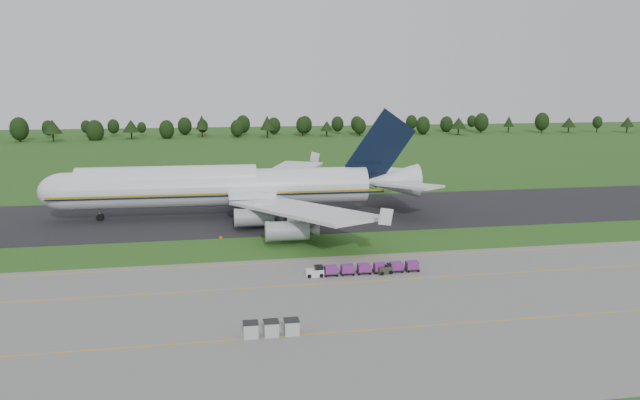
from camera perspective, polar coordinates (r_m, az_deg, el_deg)
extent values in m
plane|color=#244E17|center=(112.96, -2.81, -4.26)|extent=(600.00, 600.00, 0.00)
cube|color=slate|center=(81.00, 0.42, -10.43)|extent=(300.00, 52.00, 0.06)
cube|color=black|center=(139.99, -4.32, -1.29)|extent=(300.00, 40.00, 0.08)
cube|color=orange|center=(92.10, -0.98, -7.74)|extent=(300.00, 0.25, 0.01)
cube|color=orange|center=(75.53, 1.29, -12.03)|extent=(300.00, 0.20, 0.01)
cube|color=orange|center=(103.41, -2.07, -5.65)|extent=(120.00, 0.20, 0.01)
cylinder|color=black|center=(338.92, -25.74, 5.16)|extent=(0.70, 0.70, 4.18)
sphere|color=#1B3211|center=(338.60, -25.80, 5.88)|extent=(8.79, 8.79, 8.79)
cylinder|color=black|center=(333.71, -23.21, 5.26)|extent=(0.70, 0.70, 3.91)
cone|color=#1B3211|center=(333.30, -23.28, 6.19)|extent=(8.99, 8.99, 6.95)
cylinder|color=black|center=(333.81, -19.84, 5.41)|extent=(0.70, 0.70, 2.95)
sphere|color=#1B3211|center=(333.57, -19.88, 5.93)|extent=(8.73, 8.73, 8.73)
cylinder|color=black|center=(334.95, -16.85, 5.66)|extent=(0.70, 0.70, 3.57)
cone|color=#1B3211|center=(334.58, -16.90, 6.51)|extent=(8.70, 8.70, 6.35)
cylinder|color=black|center=(333.52, -13.82, 5.74)|extent=(0.70, 0.70, 3.02)
sphere|color=#1B3211|center=(333.27, -13.84, 6.27)|extent=(7.61, 7.61, 7.61)
cylinder|color=black|center=(336.71, -10.72, 6.02)|extent=(0.70, 0.70, 4.20)
cone|color=#1B3211|center=(336.29, -10.76, 7.00)|extent=(6.55, 6.55, 7.46)
cylinder|color=black|center=(332.86, -7.57, 5.96)|extent=(0.70, 0.70, 3.15)
sphere|color=#1B3211|center=(332.61, -7.58, 6.52)|extent=(6.98, 6.98, 6.98)
cylinder|color=black|center=(329.04, -4.84, 6.05)|extent=(0.70, 0.70, 4.15)
cone|color=#1B3211|center=(328.61, -4.85, 7.05)|extent=(7.34, 7.34, 7.38)
cylinder|color=black|center=(336.58, -1.60, 6.18)|extent=(0.70, 0.70, 3.96)
sphere|color=#1B3211|center=(336.27, -1.61, 6.87)|extent=(6.95, 6.95, 6.95)
cylinder|color=black|center=(336.00, 0.62, 6.09)|extent=(0.70, 0.70, 2.99)
cone|color=#1B3211|center=(335.68, 0.62, 6.80)|extent=(6.98, 6.98, 5.32)
cylinder|color=black|center=(339.17, 3.64, 6.15)|extent=(0.70, 0.70, 3.48)
sphere|color=#1B3211|center=(338.90, 3.65, 6.76)|extent=(6.74, 6.74, 6.74)
cylinder|color=black|center=(350.83, 6.82, 6.24)|extent=(0.70, 0.70, 3.32)
cone|color=#1B3211|center=(350.50, 6.84, 6.99)|extent=(8.64, 8.64, 5.90)
cylinder|color=black|center=(353.08, 9.38, 6.21)|extent=(0.70, 0.70, 3.34)
sphere|color=#1B3211|center=(352.82, 9.40, 6.76)|extent=(7.66, 7.66, 7.66)
cylinder|color=black|center=(353.67, 12.53, 6.11)|extent=(0.70, 0.70, 3.47)
cone|color=#1B3211|center=(353.33, 12.56, 6.89)|extent=(8.93, 8.93, 6.17)
cylinder|color=black|center=(370.52, 14.51, 6.27)|extent=(0.70, 0.70, 3.97)
sphere|color=#1B3211|center=(370.24, 14.54, 6.90)|extent=(8.11, 8.11, 8.11)
cylinder|color=black|center=(377.31, 16.85, 6.18)|extent=(0.70, 0.70, 3.39)
cone|color=#1B3211|center=(376.99, 16.89, 6.89)|extent=(5.93, 5.93, 6.03)
cylinder|color=black|center=(381.65, 19.59, 6.13)|extent=(0.70, 0.70, 4.19)
sphere|color=#1B3211|center=(381.37, 19.63, 6.77)|extent=(7.97, 7.97, 7.97)
cylinder|color=black|center=(388.60, 21.76, 5.98)|extent=(0.70, 0.70, 3.15)
cone|color=#1B3211|center=(388.31, 21.81, 6.63)|extent=(8.04, 8.04, 5.61)
cylinder|color=black|center=(395.74, 23.99, 5.94)|extent=(0.70, 0.70, 3.86)
sphere|color=#1B3211|center=(395.48, 24.03, 6.52)|extent=(5.44, 5.44, 5.44)
cylinder|color=black|center=(402.11, 26.25, 5.79)|extent=(0.70, 0.70, 3.28)
cone|color=#1B3211|center=(401.82, 26.31, 6.43)|extent=(7.42, 7.42, 5.83)
cylinder|color=silver|center=(137.62, -9.09, 1.11)|extent=(64.78, 9.91, 8.02)
cylinder|color=silver|center=(137.88, -13.74, 1.75)|extent=(38.02, 7.36, 6.25)
sphere|color=silver|center=(141.66, -22.26, 0.71)|extent=(8.02, 8.02, 8.02)
cone|color=silver|center=(142.44, 6.55, 1.73)|extent=(12.46, 7.97, 7.61)
cube|color=gold|center=(133.77, -9.09, 0.54)|extent=(71.22, 2.16, 0.39)
cube|color=silver|center=(117.70, -1.81, -0.90)|extent=(25.73, 39.08, 0.61)
cube|color=silver|center=(159.36, -3.65, 2.18)|extent=(27.44, 38.69, 0.61)
cylinder|color=gray|center=(124.68, -6.02, -1.60)|extent=(7.89, 3.79, 3.56)
cylinder|color=gray|center=(113.14, -3.01, -2.84)|extent=(7.89, 3.79, 3.56)
cylinder|color=gray|center=(152.18, -6.53, 0.66)|extent=(7.89, 3.79, 3.56)
cylinder|color=gray|center=(164.50, -4.83, 1.46)|extent=(7.89, 3.79, 3.56)
cube|color=black|center=(140.75, 5.52, 4.72)|extent=(16.25, 1.09, 17.88)
cube|color=silver|center=(134.93, 8.16, 1.33)|extent=(12.59, 15.58, 0.50)
cube|color=silver|center=(150.79, 6.34, 2.37)|extent=(13.12, 15.44, 0.50)
cylinder|color=slate|center=(141.18, -19.47, -1.30)|extent=(0.40, 0.40, 2.45)
cylinder|color=black|center=(141.28, -19.46, -1.50)|extent=(1.48, 1.04, 1.45)
cylinder|color=slate|center=(133.79, -6.17, -1.38)|extent=(0.40, 0.40, 2.45)
cylinder|color=black|center=(133.90, -6.16, -1.59)|extent=(1.48, 1.04, 1.45)
cylinder|color=slate|center=(143.60, -6.35, -0.54)|extent=(0.40, 0.40, 2.45)
cylinder|color=black|center=(143.70, -6.35, -0.73)|extent=(1.48, 1.04, 1.45)
cube|color=silver|center=(95.61, -0.49, -6.68)|extent=(2.71, 1.46, 1.14)
cylinder|color=black|center=(94.85, -0.98, -6.99)|extent=(0.62, 0.23, 0.62)
cube|color=black|center=(96.11, 0.98, -6.71)|extent=(2.08, 1.56, 0.12)
cube|color=#681F6E|center=(95.92, 0.99, -6.36)|extent=(1.87, 1.46, 1.14)
cylinder|color=black|center=(95.33, 0.58, -6.98)|extent=(0.35, 0.16, 0.35)
cube|color=black|center=(96.63, 2.51, -6.62)|extent=(2.08, 1.56, 0.12)
cube|color=#681F6E|center=(96.45, 2.51, -6.27)|extent=(1.87, 1.46, 1.14)
cylinder|color=black|center=(95.84, 2.11, -6.89)|extent=(0.35, 0.16, 0.35)
cube|color=black|center=(97.22, 4.01, -6.53)|extent=(2.08, 1.56, 0.12)
cube|color=#681F6E|center=(97.04, 4.02, -6.18)|extent=(1.87, 1.46, 1.14)
cylinder|color=black|center=(96.41, 3.63, -6.79)|extent=(0.35, 0.16, 0.35)
cube|color=black|center=(97.87, 5.50, -6.44)|extent=(2.08, 1.56, 0.12)
cube|color=#681F6E|center=(97.69, 5.50, -6.09)|extent=(1.87, 1.46, 1.14)
cylinder|color=black|center=(97.05, 5.14, -6.70)|extent=(0.35, 0.16, 0.35)
cube|color=black|center=(98.59, 6.96, -6.34)|extent=(2.08, 1.56, 0.12)
cube|color=#681F6E|center=(98.41, 6.97, -5.99)|extent=(1.87, 1.46, 1.14)
cylinder|color=black|center=(97.75, 6.62, -6.60)|extent=(0.35, 0.16, 0.35)
cube|color=black|center=(99.38, 8.40, -6.24)|extent=(2.08, 1.56, 0.12)
cube|color=#681F6E|center=(99.20, 8.41, -5.89)|extent=(1.87, 1.46, 1.14)
cylinder|color=black|center=(98.52, 8.07, -6.49)|extent=(0.35, 0.16, 0.35)
cylinder|color=black|center=(95.69, -0.49, -6.82)|extent=(0.62, 0.23, 0.62)
cube|color=#2C2F21|center=(97.44, 5.90, -6.38)|extent=(2.41, 1.75, 1.20)
cylinder|color=black|center=(96.72, 5.57, -6.69)|extent=(0.61, 0.22, 0.61)
cylinder|color=black|center=(98.33, 6.22, -6.40)|extent=(0.61, 0.22, 0.61)
cube|color=#ADADAD|center=(74.50, -6.36, -11.73)|extent=(1.69, 1.69, 1.69)
cube|color=black|center=(74.16, -6.37, -11.10)|extent=(1.80, 1.80, 0.08)
cube|color=#ADADAD|center=(74.68, -4.48, -11.64)|extent=(1.69, 1.69, 1.69)
cube|color=black|center=(74.34, -4.49, -11.00)|extent=(1.80, 1.80, 0.08)
cube|color=#ADADAD|center=(74.93, -2.62, -11.53)|extent=(1.69, 1.69, 1.69)
cube|color=black|center=(74.60, -2.62, -10.90)|extent=(1.80, 1.80, 0.08)
cube|color=#F55907|center=(119.00, -9.05, -3.45)|extent=(0.50, 0.12, 0.60)
cube|color=black|center=(119.07, -9.05, -3.58)|extent=(0.30, 0.30, 0.04)
cube|color=#F55907|center=(119.66, -3.94, -3.26)|extent=(0.50, 0.12, 0.60)
cube|color=black|center=(119.73, -3.94, -3.39)|extent=(0.30, 0.30, 0.04)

